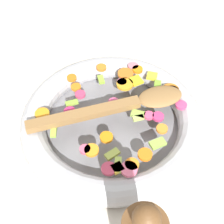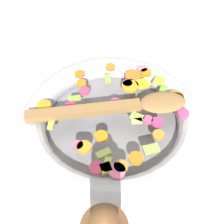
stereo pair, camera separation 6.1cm
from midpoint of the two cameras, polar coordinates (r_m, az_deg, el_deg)
ground_plane at (r=0.65m, az=2.69°, el=-3.02°), size 4.00×4.00×0.00m
skillet at (r=0.63m, az=2.76°, el=-1.80°), size 0.36×0.36×0.05m
chopped_vegetables at (r=0.61m, az=5.08°, el=0.24°), size 0.29×0.29×0.01m
wooden_spoon at (r=0.60m, az=5.18°, el=0.88°), size 0.17×0.29×0.01m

